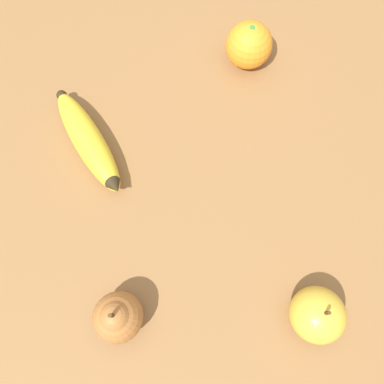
{
  "coord_description": "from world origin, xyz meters",
  "views": [
    {
      "loc": [
        0.16,
        -0.01,
        0.54
      ],
      "look_at": [
        -0.02,
        0.06,
        0.03
      ],
      "focal_mm": 35.0,
      "sensor_mm": 36.0,
      "label": 1
    }
  ],
  "objects": [
    {
      "name": "pear",
      "position": [
        0.11,
        -0.09,
        0.04
      ],
      "size": [
        0.07,
        0.07,
        0.08
      ],
      "color": "#A36633",
      "rests_on": "ground_plane"
    },
    {
      "name": "ground_plane",
      "position": [
        0.0,
        0.0,
        0.0
      ],
      "size": [
        3.0,
        3.0,
        0.0
      ],
      "primitive_type": "plane",
      "color": "olive"
    },
    {
      "name": "banana",
      "position": [
        -0.16,
        -0.07,
        0.02
      ],
      "size": [
        0.22,
        0.08,
        0.04
      ],
      "rotation": [
        0.0,
        0.0,
        0.2
      ],
      "color": "yellow",
      "rests_on": "ground_plane"
    },
    {
      "name": "orange",
      "position": [
        -0.24,
        0.24,
        0.04
      ],
      "size": [
        0.08,
        0.08,
        0.08
      ],
      "color": "orange",
      "rests_on": "ground_plane"
    },
    {
      "name": "apple",
      "position": [
        0.19,
        0.15,
        0.03
      ],
      "size": [
        0.07,
        0.07,
        0.08
      ],
      "color": "gold",
      "rests_on": "ground_plane"
    }
  ]
}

